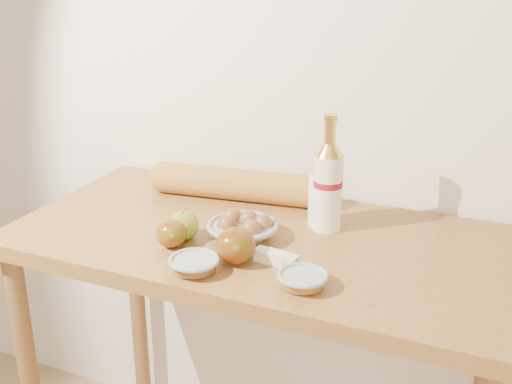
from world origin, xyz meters
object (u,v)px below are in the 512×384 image
at_px(bourbon_bottle, 328,184).
at_px(table, 261,280).
at_px(egg_bowl, 243,228).
at_px(baguette, 237,185).
at_px(cream_bottle, 324,198).

bearing_deg(bourbon_bottle, table, -143.62).
xyz_separation_m(egg_bowl, baguette, (-0.12, 0.22, 0.02)).
height_order(table, cream_bottle, cream_bottle).
distance_m(table, egg_bowl, 0.15).
relative_size(bourbon_bottle, baguette, 0.55).
height_order(cream_bottle, egg_bowl, cream_bottle).
height_order(egg_bowl, baguette, baguette).
bearing_deg(egg_bowl, bourbon_bottle, 38.72).
bearing_deg(table, egg_bowl, -133.04).
xyz_separation_m(table, cream_bottle, (0.12, 0.12, 0.19)).
relative_size(bourbon_bottle, cream_bottle, 1.89).
relative_size(bourbon_bottle, egg_bowl, 1.57).
relative_size(table, egg_bowl, 6.61).
xyz_separation_m(bourbon_bottle, cream_bottle, (-0.02, 0.02, -0.05)).
distance_m(egg_bowl, baguette, 0.25).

